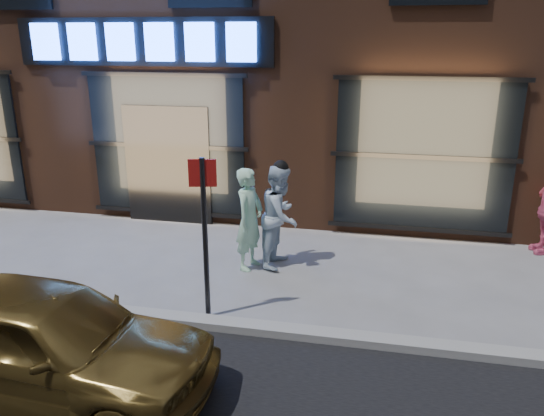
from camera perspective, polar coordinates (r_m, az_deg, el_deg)
The scene contains 6 objects.
ground at distance 8.18m, azimuth -21.24°, elevation -10.27°, with size 90.00×90.00×0.00m, color slate.
curb at distance 8.16m, azimuth -21.29°, elevation -9.90°, with size 60.00×0.25×0.12m, color gray.
man_bowtie at distance 8.68m, azimuth -2.45°, elevation -1.20°, with size 0.62×0.41×1.71m, color #BEFAD4.
man_cap at distance 8.79m, azimuth 0.92°, elevation -0.84°, with size 0.84×0.66×1.73m, color white.
gold_sedan at distance 6.29m, azimuth -23.14°, elevation -12.90°, with size 1.49×3.70×1.26m, color olive.
sign_post at distance 7.00m, azimuth -7.27°, elevation -1.73°, with size 0.36×0.11×2.25m.
Camera 1 is at (4.22, -5.95, 3.71)m, focal length 35.00 mm.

